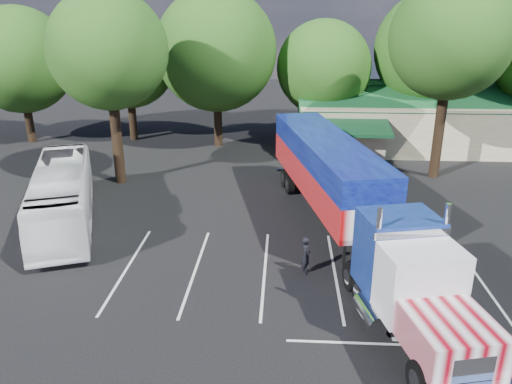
# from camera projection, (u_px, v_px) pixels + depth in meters

# --- Properties ---
(ground) EXTENTS (120.00, 120.00, 0.00)m
(ground) POSITION_uv_depth(u_px,v_px,m) (269.00, 220.00, 28.46)
(ground) COLOR black
(ground) RESTS_ON ground
(event_hall) EXTENTS (24.20, 14.12, 5.55)m
(event_hall) POSITION_uv_depth(u_px,v_px,m) (433.00, 119.00, 43.62)
(event_hall) COLOR beige
(event_hall) RESTS_ON ground
(tree_row_a) EXTENTS (9.00, 9.00, 11.68)m
(tree_row_a) POSITION_uv_depth(u_px,v_px,m) (20.00, 60.00, 42.63)
(tree_row_a) COLOR black
(tree_row_a) RESTS_ON ground
(tree_row_b) EXTENTS (8.40, 8.40, 11.35)m
(tree_row_b) POSITION_uv_depth(u_px,v_px,m) (128.00, 60.00, 43.37)
(tree_row_b) COLOR black
(tree_row_b) RESTS_ON ground
(tree_row_c) EXTENTS (10.00, 10.00, 13.05)m
(tree_row_c) POSITION_uv_depth(u_px,v_px,m) (216.00, 51.00, 41.12)
(tree_row_c) COLOR black
(tree_row_c) RESTS_ON ground
(tree_row_d) EXTENTS (8.00, 8.00, 10.60)m
(tree_row_d) POSITION_uv_depth(u_px,v_px,m) (324.00, 68.00, 42.35)
(tree_row_d) COLOR black
(tree_row_d) RESTS_ON ground
(tree_row_e) EXTENTS (9.60, 9.60, 12.90)m
(tree_row_e) POSITION_uv_depth(u_px,v_px,m) (432.00, 49.00, 41.80)
(tree_row_e) COLOR black
(tree_row_e) RESTS_ON ground
(tree_near_left) EXTENTS (7.60, 7.60, 12.65)m
(tree_near_left) POSITION_uv_depth(u_px,v_px,m) (108.00, 51.00, 31.60)
(tree_near_left) COLOR black
(tree_near_left) RESTS_ON ground
(tree_near_right) EXTENTS (8.00, 8.00, 13.50)m
(tree_near_right) POSITION_uv_depth(u_px,v_px,m) (451.00, 39.00, 32.51)
(tree_near_right) COLOR black
(tree_near_right) RESTS_ON ground
(semi_truck) EXTENTS (7.64, 23.00, 4.80)m
(semi_truck) POSITION_uv_depth(u_px,v_px,m) (342.00, 188.00, 25.42)
(semi_truck) COLOR black
(semi_truck) RESTS_ON ground
(woman) EXTENTS (0.57, 0.73, 1.78)m
(woman) POSITION_uv_depth(u_px,v_px,m) (306.00, 255.00, 22.43)
(woman) COLOR black
(woman) RESTS_ON ground
(bicycle) EXTENTS (1.11, 2.02, 1.01)m
(bicycle) POSITION_uv_depth(u_px,v_px,m) (298.00, 169.00, 35.68)
(bicycle) COLOR black
(bicycle) RESTS_ON ground
(tour_bus) EXTENTS (6.69, 12.16, 3.32)m
(tour_bus) POSITION_uv_depth(u_px,v_px,m) (63.00, 195.00, 27.49)
(tour_bus) COLOR white
(tour_bus) RESTS_ON ground
(silver_sedan) EXTENTS (4.00, 1.68, 1.28)m
(silver_sedan) POSITION_uv_depth(u_px,v_px,m) (422.00, 148.00, 40.69)
(silver_sedan) COLOR #9FA1A7
(silver_sedan) RESTS_ON ground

